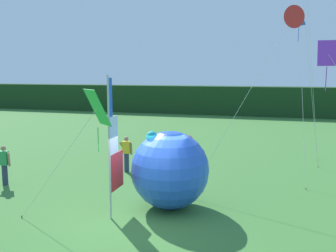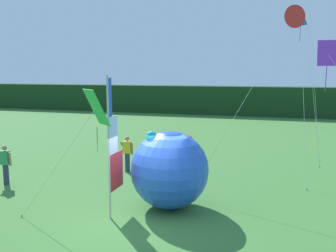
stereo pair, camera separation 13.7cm
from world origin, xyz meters
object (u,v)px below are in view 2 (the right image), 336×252
at_px(kite_green_diamond_0, 95,111).
at_px(kite_blue_diamond_4, 301,28).
at_px(kite_red_delta_2, 293,18).
at_px(banner_flag, 113,149).
at_px(person_mid_field, 127,153).
at_px(kite_purple_diamond_6, 333,63).
at_px(inflatable_balloon, 170,170).
at_px(person_near_banner, 5,164).

bearing_deg(kite_green_diamond_0, kite_blue_diamond_4, 57.92).
bearing_deg(kite_red_delta_2, banner_flag, -141.39).
relative_size(person_mid_field, kite_purple_diamond_6, 0.30).
bearing_deg(kite_green_diamond_0, banner_flag, 90.88).
bearing_deg(kite_blue_diamond_4, kite_green_diamond_0, -122.08).
relative_size(kite_green_diamond_0, kite_blue_diamond_4, 0.56).
relative_size(banner_flag, inflatable_balloon, 1.69).
xyz_separation_m(person_near_banner, kite_blue_diamond_4, (11.25, 6.18, 5.60)).
distance_m(banner_flag, kite_blue_diamond_4, 10.65).
relative_size(person_near_banner, kite_red_delta_2, 0.23).
xyz_separation_m(kite_red_delta_2, kite_blue_diamond_4, (0.47, 3.73, 0.01)).
xyz_separation_m(person_near_banner, person_mid_field, (3.96, 3.16, 0.02)).
xyz_separation_m(person_near_banner, kite_red_delta_2, (10.78, 2.45, 5.59)).
distance_m(person_mid_field, kite_purple_diamond_6, 9.55).
distance_m(person_mid_field, kite_red_delta_2, 8.83).
height_order(person_near_banner, kite_green_diamond_0, kite_green_diamond_0).
relative_size(inflatable_balloon, kite_green_diamond_0, 0.65).
bearing_deg(inflatable_balloon, kite_purple_diamond_6, 0.69).
relative_size(person_near_banner, person_mid_field, 0.98).
bearing_deg(kite_blue_diamond_4, person_near_banner, -151.23).
bearing_deg(banner_flag, kite_green_diamond_0, -89.12).
relative_size(inflatable_balloon, kite_blue_diamond_4, 0.36).
height_order(person_near_banner, kite_red_delta_2, kite_red_delta_2).
relative_size(inflatable_balloon, kite_red_delta_2, 0.38).
distance_m(inflatable_balloon, kite_green_diamond_0, 3.46).
height_order(kite_green_diamond_0, kite_red_delta_2, kite_red_delta_2).
bearing_deg(banner_flag, person_mid_field, 108.17).
bearing_deg(person_mid_field, person_near_banner, -141.39).
relative_size(kite_red_delta_2, kite_blue_diamond_4, 0.94).
xyz_separation_m(person_near_banner, kite_purple_diamond_6, (11.86, -0.55, 3.89)).
relative_size(person_near_banner, inflatable_balloon, 0.61).
xyz_separation_m(banner_flag, kite_purple_diamond_6, (6.30, 1.17, 2.62)).
xyz_separation_m(person_mid_field, kite_blue_diamond_4, (7.29, 3.02, 5.59)).
bearing_deg(person_near_banner, kite_purple_diamond_6, -2.63).
height_order(kite_red_delta_2, kite_purple_diamond_6, kite_red_delta_2).
distance_m(person_near_banner, kite_blue_diamond_4, 14.00).
xyz_separation_m(kite_green_diamond_0, kite_purple_diamond_6, (6.28, 2.33, 1.30)).
relative_size(banner_flag, person_near_banner, 2.78).
height_order(inflatable_balloon, kite_green_diamond_0, kite_green_diamond_0).
height_order(inflatable_balloon, kite_red_delta_2, kite_red_delta_2).
bearing_deg(kite_purple_diamond_6, person_near_banner, 177.37).
distance_m(banner_flag, kite_purple_diamond_6, 6.92).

